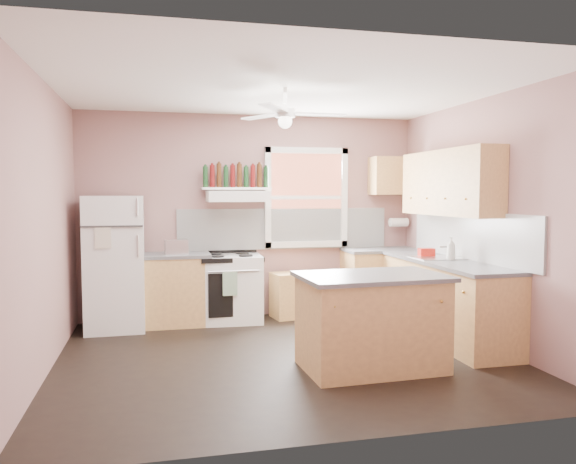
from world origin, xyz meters
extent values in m
plane|color=black|center=(0.00, 0.00, 0.00)|extent=(4.50, 4.50, 0.00)
plane|color=white|center=(0.00, 0.00, 2.70)|extent=(4.50, 4.50, 0.00)
cube|color=#8D6460|center=(0.00, 2.02, 1.35)|extent=(4.50, 0.05, 2.70)
cube|color=#8D6460|center=(2.27, 0.00, 1.35)|extent=(0.05, 4.00, 2.70)
cube|color=#8D6460|center=(-2.27, 0.00, 1.35)|extent=(0.05, 4.00, 2.70)
cube|color=white|center=(0.45, 1.99, 1.18)|extent=(2.90, 0.03, 0.55)
cube|color=white|center=(2.23, 0.30, 1.18)|extent=(0.03, 2.60, 0.55)
cube|color=brown|center=(0.75, 1.98, 1.60)|extent=(1.00, 0.02, 1.20)
cube|color=white|center=(0.75, 1.96, 1.60)|extent=(1.16, 0.07, 1.36)
cube|color=white|center=(-1.75, 1.58, 0.81)|extent=(0.70, 0.68, 1.63)
cube|color=#A87B46|center=(-1.06, 1.70, 0.43)|extent=(0.90, 0.60, 0.86)
cube|color=#515154|center=(-1.06, 1.70, 0.88)|extent=(0.92, 0.62, 0.04)
cube|color=silver|center=(-1.02, 1.62, 0.99)|extent=(0.30, 0.19, 0.18)
cube|color=white|center=(-0.34, 1.70, 0.43)|extent=(0.83, 0.69, 0.86)
cube|color=white|center=(-0.23, 1.75, 1.62)|extent=(0.78, 0.50, 0.14)
cube|color=white|center=(-0.23, 1.87, 1.72)|extent=(0.90, 0.26, 0.03)
cube|color=#A87B46|center=(0.52, 1.74, 0.28)|extent=(0.62, 0.47, 0.57)
cube|color=#A87B46|center=(1.75, 1.70, 0.43)|extent=(1.00, 0.60, 0.86)
cube|color=#A87B46|center=(1.95, 0.30, 0.43)|extent=(0.60, 2.20, 0.86)
cube|color=#515154|center=(1.75, 1.70, 0.88)|extent=(1.02, 0.62, 0.04)
cube|color=#515154|center=(1.94, 0.30, 0.88)|extent=(0.62, 2.22, 0.04)
cube|color=silver|center=(1.94, 0.50, 0.90)|extent=(0.55, 0.45, 0.03)
cylinder|color=silver|center=(2.10, 0.50, 0.97)|extent=(0.03, 0.03, 0.14)
cube|color=#A87B46|center=(2.08, 0.50, 1.78)|extent=(0.33, 1.80, 0.76)
cube|color=#A87B46|center=(1.95, 1.83, 1.90)|extent=(0.60, 0.33, 0.52)
cylinder|color=white|center=(2.07, 1.86, 1.25)|extent=(0.26, 0.12, 0.12)
cube|color=#A87B46|center=(0.71, -0.56, 0.43)|extent=(1.31, 0.86, 0.86)
cube|color=#515154|center=(0.71, -0.56, 0.88)|extent=(1.38, 0.94, 0.04)
cylinder|color=white|center=(0.00, 0.00, 2.45)|extent=(0.20, 0.20, 0.08)
imported|color=silver|center=(2.00, 0.28, 1.03)|extent=(0.14, 0.14, 0.27)
cube|color=red|center=(1.90, 0.68, 0.95)|extent=(0.19, 0.14, 0.10)
cylinder|color=#143819|center=(-0.63, 1.87, 1.87)|extent=(0.06, 0.06, 0.27)
cylinder|color=#590F0F|center=(-0.54, 1.87, 1.88)|extent=(0.06, 0.06, 0.29)
cylinder|color=#3F230F|center=(-0.45, 1.87, 1.89)|extent=(0.06, 0.06, 0.31)
cylinder|color=#143819|center=(-0.36, 1.87, 1.87)|extent=(0.06, 0.06, 0.27)
cylinder|color=#590F0F|center=(-0.27, 1.87, 1.88)|extent=(0.06, 0.06, 0.29)
cylinder|color=#3F230F|center=(-0.19, 1.87, 1.89)|extent=(0.06, 0.06, 0.31)
cylinder|color=#143819|center=(-0.10, 1.87, 1.87)|extent=(0.06, 0.06, 0.27)
cylinder|color=#590F0F|center=(-0.01, 1.87, 1.88)|extent=(0.06, 0.06, 0.29)
cylinder|color=#3F230F|center=(0.08, 1.87, 1.89)|extent=(0.06, 0.06, 0.31)
cylinder|color=#143819|center=(0.17, 1.87, 1.87)|extent=(0.06, 0.06, 0.27)
camera|label=1|loc=(-1.26, -5.46, 1.66)|focal=35.00mm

